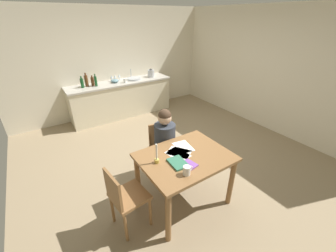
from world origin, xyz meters
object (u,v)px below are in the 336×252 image
(book_cookery, at_px, (178,163))
(bottle_vinegar, at_px, (86,81))
(bottle_wine_red, at_px, (93,81))
(bottle_sauce, at_px, (96,81))
(coffee_mug, at_px, (187,170))
(wine_glass_back_left, at_px, (112,77))
(book_magazine, at_px, (189,165))
(mixing_bowl, at_px, (115,81))
(chair_side_empty, at_px, (125,197))
(chair_at_table, at_px, (163,148))
(wine_glass_by_kettle, at_px, (115,76))
(person_seated, at_px, (167,143))
(teacup_on_counter, at_px, (125,81))
(wine_glass_near_sink, at_px, (119,76))
(stovetop_kettle, at_px, (151,73))
(dining_table, at_px, (185,164))
(candlestick, at_px, (157,158))
(sink_unit, at_px, (134,79))
(bottle_oil, at_px, (82,83))

(book_cookery, distance_m, bottle_vinegar, 3.42)
(bottle_wine_red, xyz_separation_m, bottle_sauce, (0.05, -0.08, 0.02))
(coffee_mug, height_order, wine_glass_back_left, wine_glass_back_left)
(book_magazine, bearing_deg, bottle_sauce, 81.43)
(bottle_vinegar, xyz_separation_m, mixing_bowl, (0.66, -0.05, -0.09))
(chair_side_empty, bearing_deg, chair_at_table, 34.42)
(wine_glass_by_kettle, bearing_deg, person_seated, -96.34)
(wine_glass_by_kettle, relative_size, wine_glass_back_left, 1.00)
(chair_side_empty, bearing_deg, teacup_on_counter, 66.07)
(wine_glass_back_left, height_order, teacup_on_counter, wine_glass_back_left)
(wine_glass_near_sink, bearing_deg, stovetop_kettle, -10.05)
(dining_table, relative_size, candlestick, 4.31)
(bottle_vinegar, xyz_separation_m, teacup_on_counter, (0.87, -0.21, -0.08))
(chair_side_empty, distance_m, coffee_mug, 0.80)
(book_cookery, distance_m, wine_glass_by_kettle, 3.55)
(bottle_vinegar, height_order, bottle_wine_red, bottle_vinegar)
(bottle_sauce, height_order, wine_glass_by_kettle, bottle_sauce)
(candlestick, distance_m, book_cookery, 0.26)
(bottle_wine_red, distance_m, stovetop_kettle, 1.55)
(bottle_vinegar, distance_m, mixing_bowl, 0.66)
(candlestick, xyz_separation_m, book_magazine, (0.29, -0.26, -0.06))
(coffee_mug, bearing_deg, stovetop_kettle, 66.55)
(chair_side_empty, distance_m, mixing_bowl, 3.46)
(chair_at_table, height_order, candlestick, candlestick)
(mixing_bowl, distance_m, stovetop_kettle, 1.03)
(chair_side_empty, height_order, wine_glass_back_left, wine_glass_back_left)
(wine_glass_back_left, bearing_deg, mixing_bowl, -82.40)
(dining_table, bearing_deg, person_seated, 82.74)
(stovetop_kettle, bearing_deg, mixing_bowl, 179.64)
(sink_unit, height_order, bottle_oil, bottle_oil)
(bottle_oil, relative_size, teacup_on_counter, 2.27)
(stovetop_kettle, relative_size, teacup_on_counter, 1.91)
(bottle_vinegar, bearing_deg, teacup_on_counter, -13.43)
(chair_at_table, bearing_deg, book_magazine, -100.90)
(bottle_oil, bearing_deg, bottle_sauce, -10.85)
(mixing_bowl, bearing_deg, book_magazine, -96.61)
(sink_unit, relative_size, stovetop_kettle, 1.64)
(bottle_vinegar, distance_m, stovetop_kettle, 1.68)
(book_cookery, xyz_separation_m, wine_glass_by_kettle, (0.56, 3.50, 0.21))
(wine_glass_back_left, bearing_deg, book_cookery, -97.69)
(bottle_oil, bearing_deg, person_seated, -79.39)
(person_seated, relative_size, wine_glass_near_sink, 7.76)
(chair_at_table, relative_size, chair_side_empty, 1.00)
(bottle_oil, relative_size, bottle_sauce, 0.92)
(coffee_mug, relative_size, book_magazine, 0.72)
(stovetop_kettle, bearing_deg, book_cookery, -114.37)
(dining_table, height_order, bottle_oil, bottle_oil)
(dining_table, xyz_separation_m, coffee_mug, (-0.20, -0.29, 0.18))
(dining_table, distance_m, bottle_wine_red, 3.34)
(teacup_on_counter, bearing_deg, coffee_mug, -102.06)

